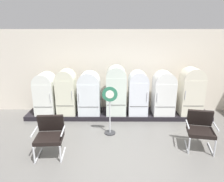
% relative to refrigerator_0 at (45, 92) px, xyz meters
% --- Properties ---
extents(ground, '(12.00, 10.00, 0.05)m').
position_rel_refrigerator_0_xyz_m(ground, '(2.43, -2.93, -0.90)').
color(ground, slate).
extents(back_wall, '(11.76, 0.12, 2.90)m').
position_rel_refrigerator_0_xyz_m(back_wall, '(2.43, 0.73, 0.59)').
color(back_wall, silver).
rests_on(back_wall, ground).
extents(display_plinth, '(6.21, 0.95, 0.15)m').
position_rel_refrigerator_0_xyz_m(display_plinth, '(2.43, 0.09, -0.81)').
color(display_plinth, black).
rests_on(display_plinth, ground).
extents(refrigerator_0, '(0.64, 0.71, 1.39)m').
position_rel_refrigerator_0_xyz_m(refrigerator_0, '(0.00, 0.00, 0.00)').
color(refrigerator_0, white).
rests_on(refrigerator_0, display_plinth).
extents(refrigerator_1, '(0.61, 0.63, 1.50)m').
position_rel_refrigerator_0_xyz_m(refrigerator_1, '(0.71, -0.04, 0.07)').
color(refrigerator_1, silver).
rests_on(refrigerator_1, display_plinth).
extents(refrigerator_2, '(0.71, 0.67, 1.43)m').
position_rel_refrigerator_0_xyz_m(refrigerator_2, '(1.47, -0.02, 0.02)').
color(refrigerator_2, white).
rests_on(refrigerator_2, display_plinth).
extents(refrigerator_3, '(0.65, 0.72, 1.61)m').
position_rel_refrigerator_0_xyz_m(refrigerator_3, '(2.36, 0.00, 0.13)').
color(refrigerator_3, silver).
rests_on(refrigerator_3, display_plinth).
extents(refrigerator_4, '(0.62, 0.68, 1.45)m').
position_rel_refrigerator_0_xyz_m(refrigerator_4, '(3.08, -0.02, 0.04)').
color(refrigerator_4, white).
rests_on(refrigerator_4, display_plinth).
extents(refrigerator_5, '(0.68, 0.69, 1.44)m').
position_rel_refrigerator_0_xyz_m(refrigerator_5, '(3.93, -0.01, 0.03)').
color(refrigerator_5, white).
rests_on(refrigerator_5, display_plinth).
extents(refrigerator_6, '(0.71, 0.64, 1.57)m').
position_rel_refrigerator_0_xyz_m(refrigerator_6, '(4.83, -0.04, 0.10)').
color(refrigerator_6, silver).
rests_on(refrigerator_6, display_plinth).
extents(armchair_left, '(0.72, 0.70, 0.94)m').
position_rel_refrigerator_0_xyz_m(armchair_left, '(0.77, -2.21, -0.35)').
color(armchair_left, silver).
rests_on(armchair_left, ground).
extents(armchair_right, '(0.77, 0.77, 0.94)m').
position_rel_refrigerator_0_xyz_m(armchair_right, '(4.44, -1.88, -0.35)').
color(armchair_right, silver).
rests_on(armchair_right, ground).
extents(sign_stand, '(0.42, 0.32, 1.41)m').
position_rel_refrigerator_0_xyz_m(sign_stand, '(2.17, -1.19, -0.22)').
color(sign_stand, '#2D2D30').
rests_on(sign_stand, ground).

